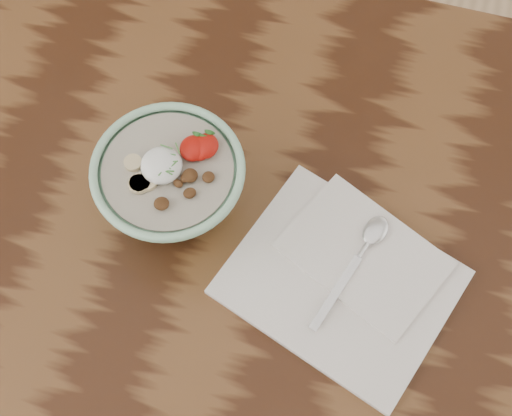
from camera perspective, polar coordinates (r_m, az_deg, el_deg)
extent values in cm
cube|color=#351B0D|center=(97.14, -7.34, -0.96)|extent=(160.00, 90.00, 4.00)
cylinder|color=#9DD3AE|center=(95.13, -6.45, 0.41)|extent=(8.31, 8.31, 1.19)
torus|color=#9DD3AE|center=(86.47, -7.11, 3.09)|extent=(18.90, 18.90, 1.09)
cylinder|color=#BBB09A|center=(86.99, -7.06, 2.91)|extent=(16.03, 16.03, 0.99)
ellipsoid|color=white|center=(85.82, -7.56, 3.40)|extent=(5.03, 5.03, 2.77)
ellipsoid|color=#A80E07|center=(86.65, -4.07, 4.97)|extent=(3.19, 3.50, 1.75)
cone|color=#286623|center=(87.05, -3.80, 5.86)|extent=(1.40, 1.03, 1.52)
ellipsoid|color=#A80E07|center=(86.59, -5.05, 4.79)|extent=(3.28, 3.61, 1.80)
cone|color=#286623|center=(87.00, -4.77, 5.70)|extent=(1.40, 1.03, 1.52)
ellipsoid|color=#A80E07|center=(86.58, -4.54, 4.70)|extent=(2.87, 3.15, 1.58)
cone|color=#286623|center=(86.90, -4.29, 5.51)|extent=(1.40, 1.03, 1.52)
cylinder|color=#CFB988|center=(85.72, -8.66, 2.12)|extent=(2.37, 2.37, 0.70)
cylinder|color=#CFB988|center=(87.15, -9.81, 3.59)|extent=(2.19, 2.19, 0.70)
cylinder|color=#CFB988|center=(85.74, -9.25, 1.97)|extent=(2.55, 2.55, 0.70)
cylinder|color=#CFB988|center=(85.72, -9.41, 1.89)|extent=(2.39, 2.39, 0.70)
ellipsoid|color=#502F17|center=(85.16, -5.31, 2.61)|extent=(2.64, 2.63, 1.31)
ellipsoid|color=#502F17|center=(85.07, -6.25, 1.96)|extent=(1.55, 1.41, 0.76)
ellipsoid|color=#502F17|center=(85.03, -3.83, 2.48)|extent=(1.56, 1.59, 0.82)
ellipsoid|color=#502F17|center=(85.26, -5.68, 2.45)|extent=(1.17, 1.52, 0.85)
ellipsoid|color=#502F17|center=(83.95, -7.57, 0.35)|extent=(2.25, 2.19, 0.98)
ellipsoid|color=#502F17|center=(84.26, -5.33, 1.20)|extent=(2.11, 2.08, 0.82)
ellipsoid|color=#502F17|center=(85.23, -5.22, 2.37)|extent=(1.59, 1.54, 0.68)
cylinder|color=#498839|center=(85.03, -7.61, 3.88)|extent=(1.69, 0.23, 0.24)
cylinder|color=#498839|center=(85.37, -7.66, 4.29)|extent=(1.40, 0.63, 0.23)
cylinder|color=#498839|center=(84.22, -7.59, 2.84)|extent=(0.55, 1.03, 0.22)
cylinder|color=#498839|center=(84.51, -6.64, 3.45)|extent=(0.73, 1.25, 0.23)
cylinder|color=#498839|center=(85.77, -7.17, 4.89)|extent=(1.60, 0.34, 0.24)
cylinder|color=#498839|center=(85.13, -7.48, 4.03)|extent=(0.85, 0.96, 0.22)
cylinder|color=#498839|center=(84.14, -7.12, 2.86)|extent=(1.42, 0.50, 0.23)
cylinder|color=#498839|center=(84.55, -7.26, 3.36)|extent=(1.50, 0.62, 0.23)
cylinder|color=#498839|center=(85.52, -6.29, 4.79)|extent=(1.07, 1.39, 0.23)
cylinder|color=#498839|center=(85.03, -8.02, 3.78)|extent=(1.36, 1.07, 0.23)
cylinder|color=#498839|center=(85.20, -6.81, 4.29)|extent=(1.13, 0.28, 0.22)
cylinder|color=#498839|center=(84.22, -7.11, 2.97)|extent=(1.65, 0.48, 0.24)
cylinder|color=#498839|center=(84.72, -6.82, 3.68)|extent=(1.59, 0.79, 0.24)
cube|color=white|center=(91.19, 6.77, -5.93)|extent=(32.39, 29.21, 1.03)
cube|color=white|center=(91.95, 8.63, -3.72)|extent=(23.40, 20.43, 0.62)
cube|color=silver|center=(89.32, 6.40, -6.75)|extent=(4.48, 11.00, 0.34)
cylinder|color=silver|center=(91.60, 8.67, -3.16)|extent=(1.55, 2.99, 0.68)
ellipsoid|color=silver|center=(92.59, 9.54, -1.78)|extent=(4.22, 5.18, 0.93)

